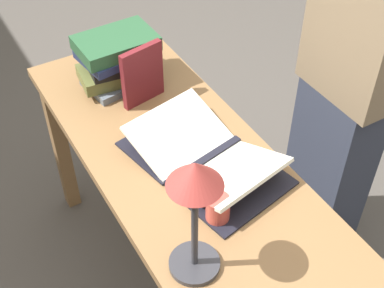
% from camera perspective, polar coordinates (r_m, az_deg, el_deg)
% --- Properties ---
extents(ground_plane, '(12.00, 12.00, 0.00)m').
position_cam_1_polar(ground_plane, '(2.34, -0.89, -15.00)').
color(ground_plane, '#47423D').
extents(reading_desk, '(1.47, 0.56, 0.77)m').
position_cam_1_polar(reading_desk, '(1.82, -1.11, -4.16)').
color(reading_desk, brown).
rests_on(reading_desk, ground_plane).
extents(open_book, '(0.58, 0.42, 0.10)m').
position_cam_1_polar(open_book, '(1.69, 1.27, -1.42)').
color(open_book, black).
rests_on(open_book, reading_desk).
extents(book_stack_tall, '(0.22, 0.31, 0.20)m').
position_cam_1_polar(book_stack_tall, '(2.00, -7.88, 8.93)').
color(book_stack_tall, slate).
rests_on(book_stack_tall, reading_desk).
extents(book_standing_upright, '(0.05, 0.17, 0.22)m').
position_cam_1_polar(book_standing_upright, '(1.90, -5.31, 7.35)').
color(book_standing_upright, maroon).
rests_on(book_standing_upright, reading_desk).
extents(reading_lamp, '(0.14, 0.14, 0.39)m').
position_cam_1_polar(reading_lamp, '(1.24, 0.30, -5.51)').
color(reading_lamp, '#2D2D33').
rests_on(reading_lamp, reading_desk).
extents(coffee_mug, '(0.08, 0.09, 0.09)m').
position_cam_1_polar(coffee_mug, '(1.53, 2.79, -6.88)').
color(coffee_mug, '#B74238').
rests_on(coffee_mug, reading_desk).
extents(person_reader, '(0.36, 0.21, 1.69)m').
position_cam_1_polar(person_reader, '(2.01, 16.40, 6.08)').
color(person_reader, '#2D3342').
rests_on(person_reader, ground_plane).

